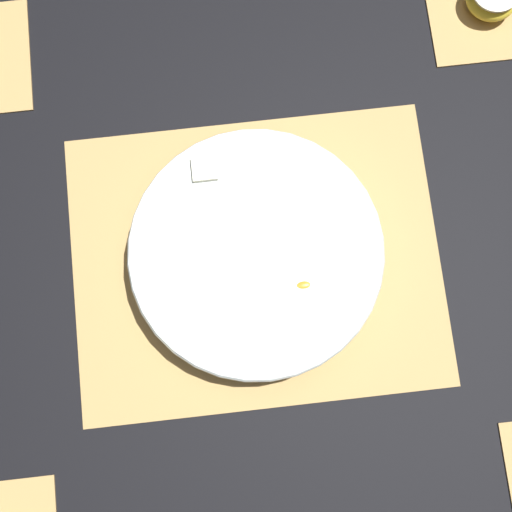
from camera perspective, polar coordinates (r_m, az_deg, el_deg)
ground_plane at (r=0.87m, az=0.00°, el=-0.35°), size 6.00×6.00×0.00m
bamboo_mat_center at (r=0.87m, az=0.00°, el=-0.31°), size 0.45×0.36×0.01m
coaster_mat_near_left at (r=1.03m, az=17.94°, el=18.48°), size 0.15×0.15×0.01m
fruit_salad_bowl at (r=0.83m, az=-0.02°, el=0.13°), size 0.30×0.30×0.06m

